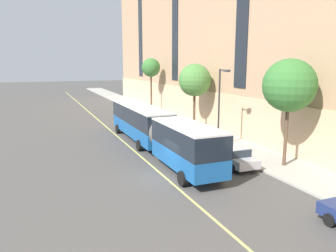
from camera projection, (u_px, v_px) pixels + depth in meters
The scene contains 14 objects.
ground_plane at pixel (165, 178), 22.33m from camera, with size 260.00×260.00×0.00m, color #4C4947.
sidewalk at pixel (250, 152), 28.45m from camera, with size 4.50×160.00×0.15m, color #ADA89E.
city_bus at pixel (154, 128), 28.89m from camera, with size 2.88×20.92×3.54m.
parked_car_navy_0 at pixel (158, 121), 39.78m from camera, with size 2.09×4.61×1.56m.
parked_car_black_3 at pixel (126, 107), 52.56m from camera, with size 1.89×4.44×1.56m.
parked_car_champagne_5 at pixel (184, 133), 32.78m from camera, with size 2.11×4.45×1.56m.
parked_car_silver_6 at pixel (233, 156), 24.77m from camera, with size 2.04×4.63×1.56m.
parked_car_darkgray_7 at pixel (139, 112), 46.91m from camera, with size 2.09×4.40×1.56m.
street_tree_mid_block at pixel (289, 86), 23.52m from camera, with size 3.84×3.84×7.90m.
street_tree_far_uptown at pixel (195, 80), 37.29m from camera, with size 3.71×3.71×7.51m.
street_tree_far_downtown at pixel (151, 68), 50.78m from camera, with size 2.87×2.87×8.33m.
street_lamp at pixel (220, 100), 29.30m from camera, with size 0.36×1.48×7.05m.
fire_hydrant at pixel (231, 149), 28.07m from camera, with size 0.42×0.24×0.72m.
lane_centerline at pixel (151, 165), 25.07m from camera, with size 0.16×140.00×0.01m, color #E0D66B.
Camera 1 is at (-7.82, -19.77, 7.68)m, focal length 35.00 mm.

